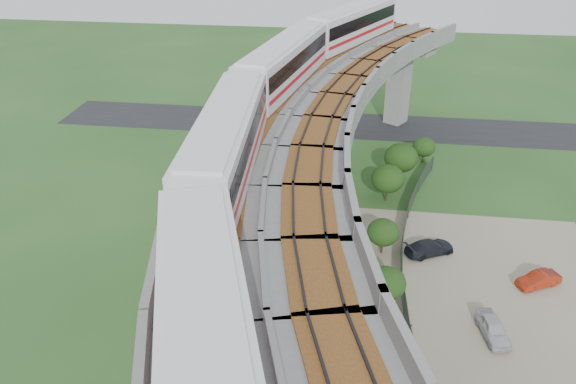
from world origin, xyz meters
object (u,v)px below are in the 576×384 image
at_px(car_white, 493,328).
at_px(car_dark, 429,247).
at_px(car_red, 539,280).
at_px(metro_train, 289,101).

distance_m(car_white, car_dark, 8.96).
bearing_deg(car_white, car_red, 42.60).
height_order(car_white, car_dark, car_white).
height_order(car_red, car_dark, car_dark).
xyz_separation_m(car_red, car_dark, (-7.11, 2.93, 0.04)).
distance_m(metro_train, car_dark, 15.74).
distance_m(car_white, car_red, 6.79).
relative_size(metro_train, car_dark, 16.03).
xyz_separation_m(car_white, car_dark, (-3.10, 8.41, -0.01)).
bearing_deg(car_white, metro_train, 143.42).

